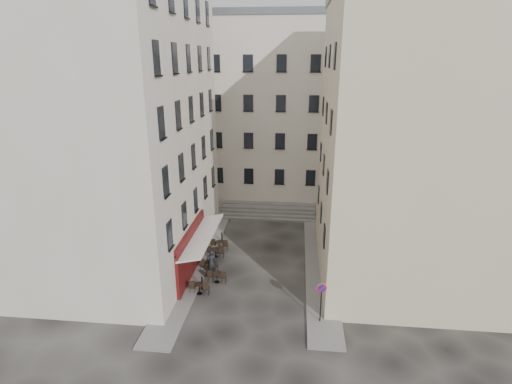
# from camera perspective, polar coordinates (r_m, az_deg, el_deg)

# --- Properties ---
(ground) EXTENTS (90.00, 90.00, 0.00)m
(ground) POSITION_cam_1_polar(r_m,az_deg,el_deg) (27.44, -0.38, -13.07)
(ground) COLOR black
(ground) RESTS_ON ground
(sidewalk_left) EXTENTS (2.00, 22.00, 0.12)m
(sidewalk_left) POSITION_cam_1_polar(r_m,az_deg,el_deg) (31.58, -7.80, -8.64)
(sidewalk_left) COLOR slate
(sidewalk_left) RESTS_ON ground
(sidewalk_right) EXTENTS (2.00, 18.00, 0.12)m
(sidewalk_right) POSITION_cam_1_polar(r_m,az_deg,el_deg) (29.94, 9.00, -10.30)
(sidewalk_right) COLOR slate
(sidewalk_right) RESTS_ON ground
(building_left) EXTENTS (12.20, 16.20, 20.60)m
(building_left) POSITION_cam_1_polar(r_m,az_deg,el_deg) (29.62, -20.66, 9.45)
(building_left) COLOR beige
(building_left) RESTS_ON ground
(building_right) EXTENTS (12.20, 14.20, 18.60)m
(building_right) POSITION_cam_1_polar(r_m,az_deg,el_deg) (28.33, 22.20, 6.85)
(building_right) COLOR beige
(building_right) RESTS_ON ground
(building_back) EXTENTS (18.20, 10.20, 18.60)m
(building_back) POSITION_cam_1_polar(r_m,az_deg,el_deg) (42.70, 1.11, 11.67)
(building_back) COLOR beige
(building_back) RESTS_ON ground
(cafe_storefront) EXTENTS (1.74, 7.30, 3.50)m
(cafe_storefront) POSITION_cam_1_polar(r_m,az_deg,el_deg) (28.13, -9.02, -8.11)
(cafe_storefront) COLOR #480A11
(cafe_storefront) RESTS_ON ground
(stone_steps) EXTENTS (9.00, 3.15, 0.80)m
(stone_steps) POSITION_cam_1_polar(r_m,az_deg,el_deg) (38.53, 1.69, -2.78)
(stone_steps) COLOR slate
(stone_steps) RESTS_ON ground
(bollard_near) EXTENTS (0.12, 0.12, 0.98)m
(bollard_near) POSITION_cam_1_polar(r_m,az_deg,el_deg) (26.84, -7.72, -12.73)
(bollard_near) COLOR black
(bollard_near) RESTS_ON ground
(bollard_mid) EXTENTS (0.12, 0.12, 0.98)m
(bollard_mid) POSITION_cam_1_polar(r_m,az_deg,el_deg) (29.80, -6.15, -9.29)
(bollard_mid) COLOR black
(bollard_mid) RESTS_ON ground
(bollard_far) EXTENTS (0.12, 0.12, 0.98)m
(bollard_far) POSITION_cam_1_polar(r_m,az_deg,el_deg) (32.88, -4.89, -6.48)
(bollard_far) COLOR black
(bollard_far) RESTS_ON ground
(no_parking_sign) EXTENTS (0.57, 0.17, 2.54)m
(no_parking_sign) POSITION_cam_1_polar(r_m,az_deg,el_deg) (23.30, 9.31, -14.40)
(no_parking_sign) COLOR black
(no_parking_sign) RESTS_ON ground
(bistro_table_a) EXTENTS (1.31, 0.61, 0.92)m
(bistro_table_a) POSITION_cam_1_polar(r_m,az_deg,el_deg) (26.49, -8.07, -13.35)
(bistro_table_a) COLOR black
(bistro_table_a) RESTS_ON ground
(bistro_table_b) EXTENTS (1.31, 0.61, 0.92)m
(bistro_table_b) POSITION_cam_1_polar(r_m,az_deg,el_deg) (27.55, -5.57, -11.89)
(bistro_table_b) COLOR black
(bistro_table_b) RESTS_ON ground
(bistro_table_c) EXTENTS (1.34, 0.63, 0.94)m
(bistro_table_c) POSITION_cam_1_polar(r_m,az_deg,el_deg) (28.94, -6.72, -10.32)
(bistro_table_c) COLOR black
(bistro_table_c) RESTS_ON ground
(bistro_table_d) EXTENTS (1.29, 0.60, 0.91)m
(bistro_table_d) POSITION_cam_1_polar(r_m,az_deg,el_deg) (30.77, -5.78, -8.47)
(bistro_table_d) COLOR black
(bistro_table_d) RESTS_ON ground
(bistro_table_e) EXTENTS (1.38, 0.65, 0.97)m
(bistro_table_e) POSITION_cam_1_polar(r_m,az_deg,el_deg) (31.73, -5.23, -7.51)
(bistro_table_e) COLOR black
(bistro_table_e) RESTS_ON ground
(pedestrian) EXTENTS (0.82, 0.68, 1.91)m
(pedestrian) POSITION_cam_1_polar(r_m,az_deg,el_deg) (28.25, -6.40, -9.97)
(pedestrian) COLOR black
(pedestrian) RESTS_ON ground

